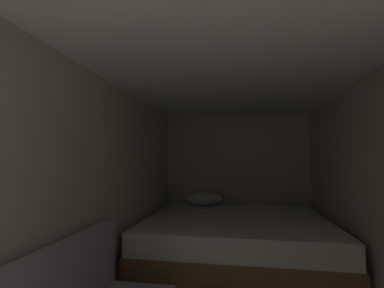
{
  "coord_description": "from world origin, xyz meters",
  "views": [
    {
      "loc": [
        0.04,
        -0.19,
        1.38
      ],
      "look_at": [
        -0.46,
        2.77,
        1.56
      ],
      "focal_mm": 25.7,
      "sensor_mm": 36.0,
      "label": 1
    }
  ],
  "objects": [
    {
      "name": "wall_back",
      "position": [
        0.0,
        4.32,
        1.05
      ],
      "size": [
        2.37,
        0.05,
        2.1
      ],
      "primitive_type": "cube",
      "color": "beige",
      "rests_on": "ground"
    },
    {
      "name": "wall_left",
      "position": [
        -1.16,
        1.94,
        1.05
      ],
      "size": [
        0.05,
        4.71,
        2.1
      ],
      "primitive_type": "cube",
      "color": "beige",
      "rests_on": "ground"
    },
    {
      "name": "bed",
      "position": [
        -0.01,
        3.28,
        0.35
      ],
      "size": [
        2.15,
        1.96,
        0.89
      ],
      "color": "brown",
      "rests_on": "ground"
    },
    {
      "name": "ceiling_slab",
      "position": [
        0.0,
        1.94,
        2.13
      ],
      "size": [
        2.37,
        4.71,
        0.05
      ],
      "primitive_type": "cube",
      "color": "white",
      "rests_on": "wall_left"
    }
  ]
}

